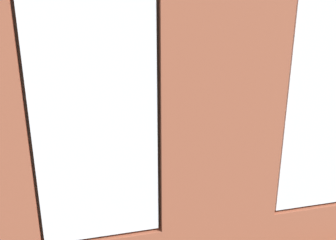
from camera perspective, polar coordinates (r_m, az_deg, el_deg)
The scene contains 14 objects.
ground_plane at distance 5.87m, azimuth -0.95°, elevation -9.35°, with size 7.25×5.72×0.10m, color brown.
brick_wall_with_windows at distance 3.09m, azimuth 9.29°, elevation -2.93°, with size 6.65×0.30×3.09m.
couch_by_window at distance 3.99m, azimuth -6.79°, elevation -16.81°, with size 2.03×0.87×0.80m.
couch_left at distance 6.71m, azimuth 21.61°, elevation -3.64°, with size 0.92×1.95×0.80m.
coffee_table at distance 5.65m, azimuth -0.86°, elevation -5.53°, with size 1.26×0.79×0.45m.
cup_ceramic at distance 5.43m, azimuth -4.49°, elevation -5.27°, with size 0.08×0.08×0.10m, color #33567F.
candle_jar at distance 5.51m, azimuth 0.38°, elevation -4.72°, with size 0.08×0.08×0.13m, color #B7333D.
table_plant_small at distance 5.58m, azimuth -0.87°, elevation -3.79°, with size 0.14×0.14×0.23m.
remote_black at distance 5.68m, azimuth -2.64°, elevation -4.66°, with size 0.05×0.17×0.02m, color black.
papasan_chair at distance 7.19m, azimuth -10.09°, elevation -0.47°, with size 1.08×1.08×0.68m.
potted_plant_corner_near_left at distance 8.20m, azimuth 15.36°, elevation 4.32°, with size 1.13×1.02×1.41m.
potted_plant_mid_room_small at distance 6.66m, azimuth 6.84°, elevation -2.93°, with size 0.28×0.28×0.49m.
potted_plant_by_left_couch at distance 7.60m, azimuth 13.24°, elevation 0.91°, with size 0.49×0.49×0.79m.
potted_plant_between_couches at distance 4.22m, azimuth 13.41°, elevation -8.80°, with size 0.90×0.93×1.45m.
Camera 1 is at (1.17, 5.15, 2.51)m, focal length 35.00 mm.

